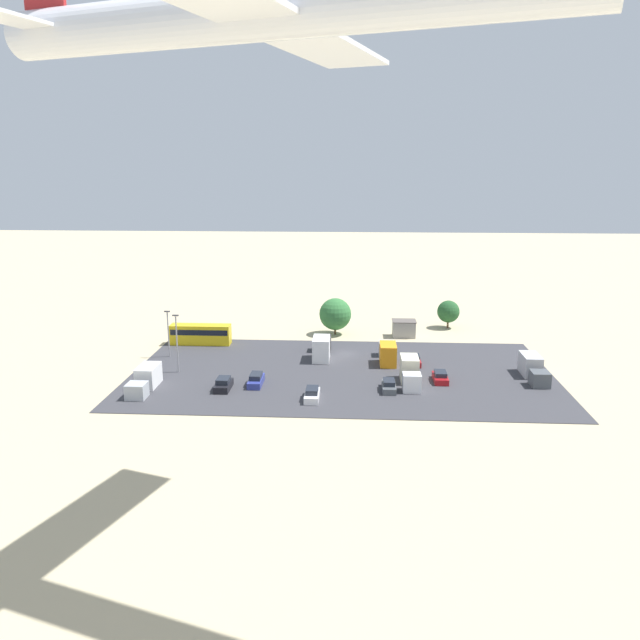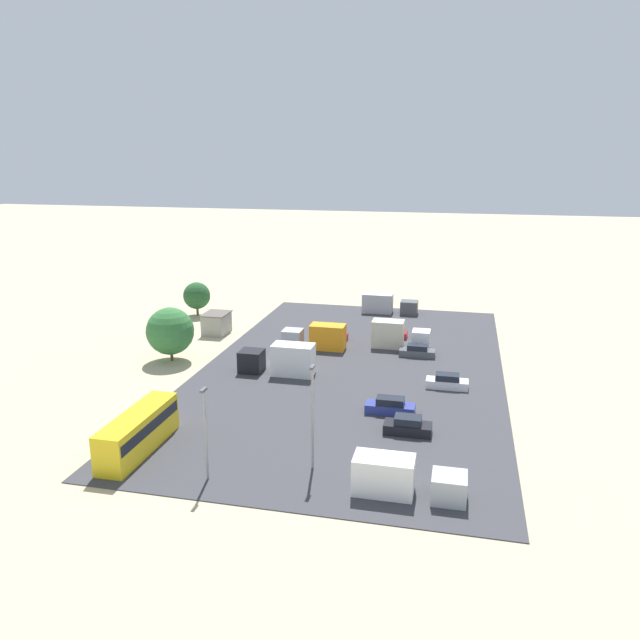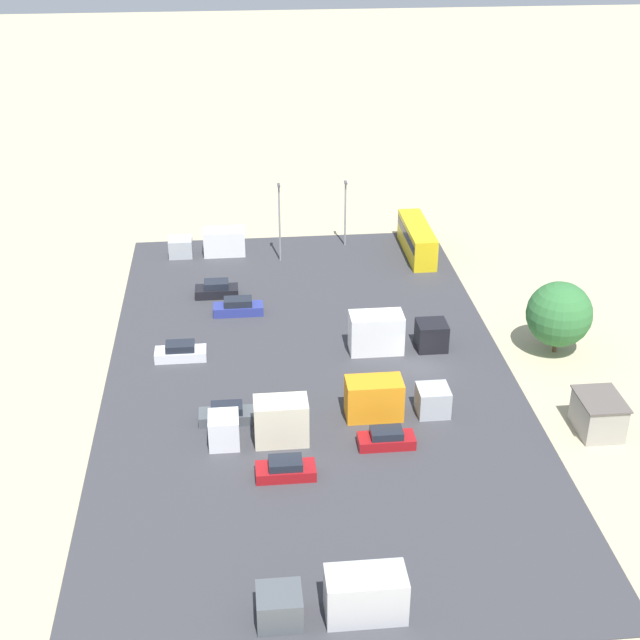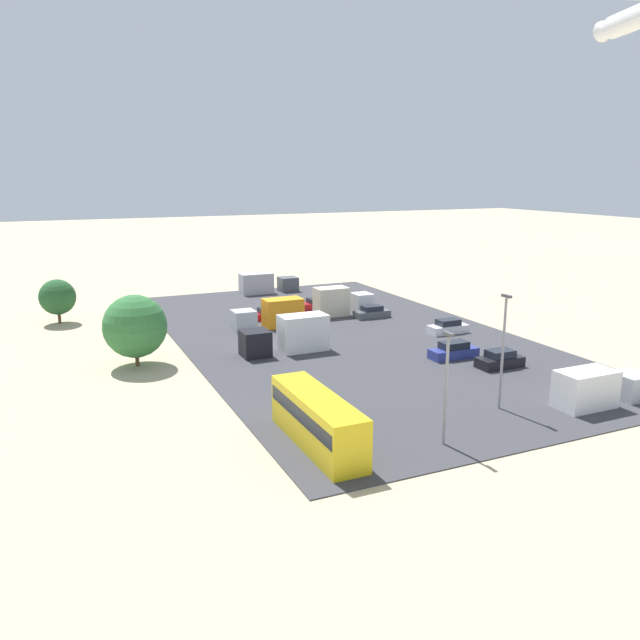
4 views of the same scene
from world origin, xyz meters
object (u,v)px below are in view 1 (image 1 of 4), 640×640
object	(u,v)px
parked_truck_0	(145,380)
parked_truck_4	(410,373)
parked_car_2	(414,360)
parked_car_5	(440,377)
parked_car_3	(223,384)
parked_truck_2	(533,368)
parked_car_1	(312,394)
parked_truck_1	(322,347)
shed_building	(404,328)
parked_truck_3	(388,353)
parked_car_0	(256,380)
airplane	(281,11)
bus	(201,334)
parked_car_4	(389,386)

from	to	relation	value
parked_truck_0	parked_truck_4	bearing A→B (deg)	-173.26
parked_car_2	parked_car_5	xyz separation A→B (m)	(-2.97, 7.76, 0.00)
parked_car_3	parked_car_5	size ratio (longest dim) A/B	1.00
parked_truck_2	parked_car_2	bearing A→B (deg)	-18.18
parked_car_1	parked_truck_1	world-z (taller)	parked_truck_1
parked_truck_4	shed_building	bearing A→B (deg)	-92.26
parked_truck_3	parked_car_0	bearing A→B (deg)	-148.13
parked_car_5	parked_truck_2	size ratio (longest dim) A/B	0.49
parked_car_0	airplane	distance (m)	56.09
parked_car_2	airplane	xyz separation A→B (m)	(13.93, 51.02, 38.00)
bus	parked_truck_3	xyz separation A→B (m)	(-31.44, 8.30, -0.35)
parked_car_2	parked_truck_0	distance (m)	39.88
parked_car_2	parked_car_3	size ratio (longest dim) A/B	0.99
parked_car_1	parked_truck_1	size ratio (longest dim) A/B	0.51
parked_car_1	parked_truck_2	world-z (taller)	parked_truck_2
parked_car_1	parked_car_2	xyz separation A→B (m)	(-14.64, -15.87, -0.05)
parked_truck_0	parked_truck_1	world-z (taller)	parked_truck_1
parked_car_2	parked_truck_3	bearing A→B (deg)	-13.70
parked_car_3	parked_truck_1	size ratio (longest dim) A/B	0.49
parked_car_3	parked_truck_2	bearing A→B (deg)	-170.35
parked_car_0	parked_truck_4	distance (m)	21.48
bus	parked_car_1	bearing A→B (deg)	39.68
parked_car_3	parked_car_5	xyz separation A→B (m)	(-29.94, -5.00, -0.07)
shed_building	parked_truck_3	distance (m)	15.91
parked_car_2	parked_truck_4	xyz separation A→B (m)	(1.43, 9.01, 1.02)
parked_car_2	parked_truck_2	size ratio (longest dim) A/B	0.49
parked_car_3	shed_building	bearing A→B (deg)	-132.23
parked_car_2	parked_car_0	bearing A→B (deg)	25.05
parked_car_2	parked_truck_3	world-z (taller)	parked_truck_3
parked_truck_0	parked_truck_2	size ratio (longest dim) A/B	0.96
parked_car_5	parked_car_0	bearing A→B (deg)	-173.56
parked_car_1	shed_building	bearing A→B (deg)	66.28
parked_car_4	parked_truck_4	size ratio (longest dim) A/B	0.59
parked_car_2	parked_car_3	world-z (taller)	parked_car_3
shed_building	airplane	xyz separation A→B (m)	(13.50, 67.50, 37.19)
parked_car_1	parked_truck_0	world-z (taller)	parked_truck_0
parked_truck_2	airplane	distance (m)	66.25
parked_car_4	parked_truck_1	world-z (taller)	parked_truck_1
parked_truck_0	parked_truck_4	xyz separation A→B (m)	(-36.16, -4.27, 0.31)
parked_truck_4	airplane	world-z (taller)	airplane
parked_truck_4	parked_car_0	bearing A→B (deg)	4.45
parked_car_3	parked_truck_3	distance (m)	26.73
parked_car_0	parked_car_1	size ratio (longest dim) A/B	1.07
shed_building	parked_car_3	distance (m)	39.50
parked_car_5	parked_truck_3	xyz separation A→B (m)	(7.04, -8.75, 0.87)
parked_car_1	parked_truck_4	world-z (taller)	parked_truck_4
parked_car_1	parked_truck_3	distance (m)	19.92
parked_car_0	parked_truck_1	size ratio (longest dim) A/B	0.55
parked_car_5	parked_truck_4	distance (m)	4.68
parked_car_2	parked_truck_3	distance (m)	4.28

